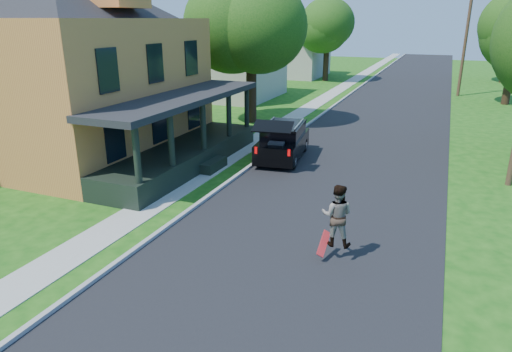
% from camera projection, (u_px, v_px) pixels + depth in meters
% --- Properties ---
extents(ground, '(140.00, 140.00, 0.00)m').
position_uv_depth(ground, '(287.00, 257.00, 12.48)').
color(ground, '#154C0F').
rests_on(ground, ground).
extents(street, '(8.00, 120.00, 0.02)m').
position_uv_depth(street, '(385.00, 118.00, 29.96)').
color(street, black).
rests_on(street, ground).
extents(curb, '(0.15, 120.00, 0.12)m').
position_uv_depth(curb, '(324.00, 113.00, 31.41)').
color(curb, '#979792').
rests_on(curb, ground).
extents(sidewalk, '(1.30, 120.00, 0.03)m').
position_uv_depth(sidewalk, '(303.00, 112.00, 31.97)').
color(sidewalk, '#97978F').
rests_on(sidewalk, ground).
extents(front_walk, '(6.50, 1.20, 0.03)m').
position_uv_depth(front_walk, '(134.00, 159.00, 21.14)').
color(front_walk, '#97978F').
rests_on(front_walk, ground).
extents(main_house, '(15.56, 15.56, 10.10)m').
position_uv_depth(main_house, '(65.00, 48.00, 20.71)').
color(main_house, '#D7873F').
rests_on(main_house, ground).
extents(neighbor_house_mid, '(12.78, 12.78, 8.30)m').
position_uv_depth(neighbor_house_mid, '(225.00, 45.00, 36.94)').
color(neighbor_house_mid, '#B4B19F').
rests_on(neighbor_house_mid, ground).
extents(neighbor_house_far, '(12.78, 12.78, 8.30)m').
position_uv_depth(neighbor_house_far, '(288.00, 37.00, 50.92)').
color(neighbor_house_far, '#B4B19F').
rests_on(neighbor_house_far, ground).
extents(black_suv, '(2.29, 4.79, 2.15)m').
position_uv_depth(black_suv, '(283.00, 141.00, 21.03)').
color(black_suv, black).
rests_on(black_suv, ground).
extents(skateboarder, '(0.89, 0.73, 1.72)m').
position_uv_depth(skateboarder, '(337.00, 215.00, 12.03)').
color(skateboarder, black).
rests_on(skateboarder, ground).
extents(skateboard, '(0.21, 0.74, 0.55)m').
position_uv_depth(skateboard, '(324.00, 244.00, 12.29)').
color(skateboard, '#AA0E10').
rests_on(skateboard, ground).
extents(tree_left_mid, '(7.45, 7.55, 9.97)m').
position_uv_depth(tree_left_mid, '(251.00, 13.00, 26.83)').
color(tree_left_mid, black).
rests_on(tree_left_mid, ground).
extents(tree_left_far, '(6.94, 6.68, 8.49)m').
position_uv_depth(tree_left_far, '(327.00, 26.00, 46.20)').
color(tree_left_far, black).
rests_on(tree_left_far, ground).
extents(tree_right_far, '(6.14, 6.30, 8.42)m').
position_uv_depth(tree_right_far, '(511.00, 24.00, 44.75)').
color(tree_right_far, black).
rests_on(tree_right_far, ground).
extents(utility_pole_far, '(1.58, 0.28, 8.54)m').
position_uv_depth(utility_pole_far, '(465.00, 42.00, 37.11)').
color(utility_pole_far, '#3E2D1D').
rests_on(utility_pole_far, ground).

